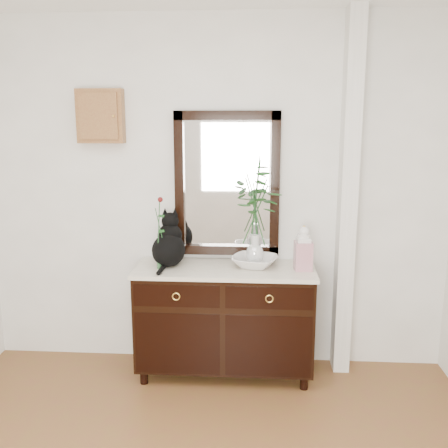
# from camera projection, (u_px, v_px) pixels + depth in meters

# --- Properties ---
(wall_back) EXTENTS (3.60, 0.04, 2.70)m
(wall_back) POSITION_uv_depth(u_px,v_px,m) (214.00, 196.00, 3.84)
(wall_back) COLOR white
(wall_back) RESTS_ON ground
(pilaster) EXTENTS (0.12, 0.20, 2.70)m
(pilaster) POSITION_uv_depth(u_px,v_px,m) (347.00, 199.00, 3.70)
(pilaster) COLOR white
(pilaster) RESTS_ON ground
(sideboard) EXTENTS (1.33, 0.52, 0.82)m
(sideboard) POSITION_uv_depth(u_px,v_px,m) (225.00, 315.00, 3.77)
(sideboard) COLOR black
(sideboard) RESTS_ON ground
(wall_mirror) EXTENTS (0.80, 0.06, 1.10)m
(wall_mirror) POSITION_uv_depth(u_px,v_px,m) (227.00, 184.00, 3.80)
(wall_mirror) COLOR black
(wall_mirror) RESTS_ON wall_back
(key_cabinet) EXTENTS (0.35, 0.10, 0.40)m
(key_cabinet) POSITION_uv_depth(u_px,v_px,m) (101.00, 116.00, 3.74)
(key_cabinet) COLOR brown
(key_cabinet) RESTS_ON wall_back
(cat) EXTENTS (0.29, 0.36, 0.40)m
(cat) POSITION_uv_depth(u_px,v_px,m) (168.00, 239.00, 3.71)
(cat) COLOR black
(cat) RESTS_ON sideboard
(lotus_bowl) EXTENTS (0.40, 0.40, 0.08)m
(lotus_bowl) POSITION_uv_depth(u_px,v_px,m) (255.00, 261.00, 3.70)
(lotus_bowl) COLOR silver
(lotus_bowl) RESTS_ON sideboard
(vase_branches) EXTENTS (0.42, 0.42, 0.78)m
(vase_branches) POSITION_uv_depth(u_px,v_px,m) (255.00, 212.00, 3.63)
(vase_branches) COLOR silver
(vase_branches) RESTS_ON lotus_bowl
(bud_vase_rose) EXTENTS (0.08, 0.08, 0.54)m
(bud_vase_rose) POSITION_uv_depth(u_px,v_px,m) (159.00, 233.00, 3.61)
(bud_vase_rose) COLOR #2F6135
(bud_vase_rose) RESTS_ON sideboard
(ginger_jar) EXTENTS (0.13, 0.13, 0.33)m
(ginger_jar) POSITION_uv_depth(u_px,v_px,m) (303.00, 248.00, 3.60)
(ginger_jar) COLOR silver
(ginger_jar) RESTS_ON sideboard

